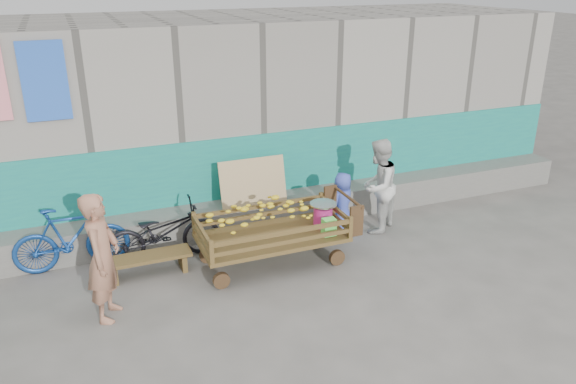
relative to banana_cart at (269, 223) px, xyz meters
name	(u,v)px	position (x,y,z in m)	size (l,w,h in m)	color
ground	(291,313)	(-0.17, -1.18, -0.61)	(80.00, 80.00, 0.00)	#585550
building_wall	(201,112)	(-0.17, 2.87, 0.86)	(12.00, 3.50, 3.00)	gray
banana_cart	(269,223)	(0.00, 0.00, 0.00)	(2.10, 0.96, 0.90)	brown
bench	(149,260)	(-1.54, 0.34, -0.41)	(1.10, 0.33, 0.27)	brown
vendor_man	(103,257)	(-2.11, -0.45, 0.15)	(0.55, 0.36, 1.52)	#A86F55
woman	(378,186)	(1.87, 0.40, 0.11)	(0.69, 0.54, 1.43)	silver
child	(342,203)	(1.35, 0.52, -0.13)	(0.46, 0.30, 0.95)	#3F53BD
bicycle_dark	(163,232)	(-1.28, 0.67, -0.20)	(0.54, 1.54, 0.81)	black
bicycle_blue	(71,238)	(-2.44, 0.87, -0.17)	(0.42, 1.47, 0.88)	navy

